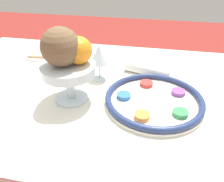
% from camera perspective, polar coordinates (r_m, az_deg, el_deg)
% --- Properties ---
extents(dining_table, '(1.51, 0.85, 0.76)m').
position_cam_1_polar(dining_table, '(1.06, 0.54, -16.84)').
color(dining_table, silver).
rests_on(dining_table, ground_plane).
extents(seder_plate, '(0.32, 0.32, 0.03)m').
position_cam_1_polar(seder_plate, '(0.73, 10.87, -2.21)').
color(seder_plate, silver).
rests_on(seder_plate, dining_table).
extents(wine_glass, '(0.07, 0.07, 0.14)m').
position_cam_1_polar(wine_glass, '(0.83, -3.39, 9.27)').
color(wine_glass, silver).
rests_on(wine_glass, dining_table).
extents(fruit_stand, '(0.17, 0.17, 0.13)m').
position_cam_1_polar(fruit_stand, '(0.71, -11.21, 4.59)').
color(fruit_stand, silver).
rests_on(fruit_stand, dining_table).
extents(orange_fruit, '(0.09, 0.09, 0.09)m').
position_cam_1_polar(orange_fruit, '(0.69, -8.78, 10.47)').
color(orange_fruit, orange).
rests_on(orange_fruit, fruit_stand).
extents(coconut, '(0.12, 0.12, 0.12)m').
position_cam_1_polar(coconut, '(0.68, -13.32, 11.15)').
color(coconut, brown).
rests_on(coconut, fruit_stand).
extents(bread_plate, '(0.17, 0.17, 0.02)m').
position_cam_1_polar(bread_plate, '(1.13, -17.55, 9.29)').
color(bread_plate, silver).
rests_on(bread_plate, dining_table).
extents(napkin_roll, '(0.19, 0.10, 0.05)m').
position_cam_1_polar(napkin_roll, '(0.90, 9.07, 5.60)').
color(napkin_roll, white).
rests_on(napkin_roll, dining_table).
extents(spoon, '(0.16, 0.06, 0.01)m').
position_cam_1_polar(spoon, '(0.95, 7.61, 5.82)').
color(spoon, silver).
rests_on(spoon, dining_table).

